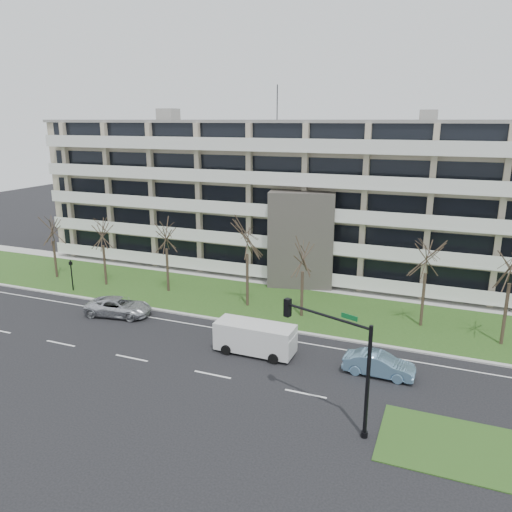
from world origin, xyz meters
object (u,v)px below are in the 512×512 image
at_px(blue_sedan, 379,364).
at_px(pedestrian_signal, 71,271).
at_px(white_van, 256,336).
at_px(traffic_signal, 338,353).
at_px(silver_pickup, 119,307).

relative_size(blue_sedan, pedestrian_signal, 1.47).
height_order(blue_sedan, pedestrian_signal, pedestrian_signal).
bearing_deg(blue_sedan, white_van, 91.55).
bearing_deg(traffic_signal, white_van, 158.80).
height_order(silver_pickup, white_van, white_van).
height_order(silver_pickup, traffic_signal, traffic_signal).
bearing_deg(silver_pickup, traffic_signal, -121.60).
height_order(blue_sedan, traffic_signal, traffic_signal).
height_order(silver_pickup, pedestrian_signal, pedestrian_signal).
height_order(white_van, traffic_signal, traffic_signal).
relative_size(white_van, traffic_signal, 0.87).
relative_size(traffic_signal, pedestrian_signal, 2.11).
distance_m(white_van, traffic_signal, 9.51).
xyz_separation_m(white_van, pedestrian_signal, (-20.45, 5.50, 0.62)).
xyz_separation_m(blue_sedan, traffic_signal, (-1.34, -6.04, 3.31)).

